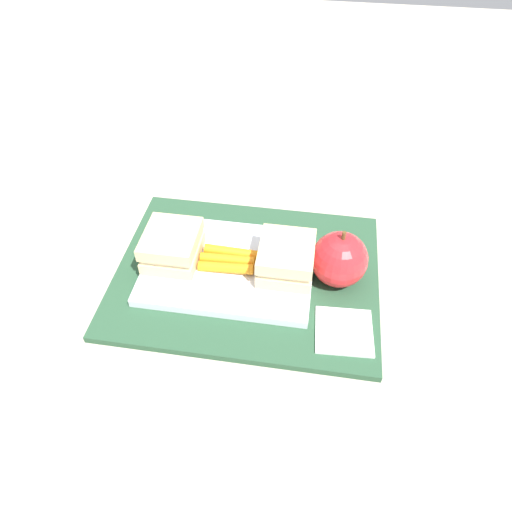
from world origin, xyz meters
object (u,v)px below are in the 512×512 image
Objects in this scene: carrot_sticks_bundle at (228,260)px; sandwich_half_left at (172,246)px; food_tray at (229,266)px; apple at (339,259)px; paper_napkin at (344,331)px; sandwich_half_right at (286,258)px.

sandwich_half_left is at bearing 179.70° from carrot_sticks_bundle.
apple reaches higher than food_tray.
food_tray is 0.15m from apple.
paper_napkin is at bearing -19.05° from sandwich_half_left.
paper_napkin is (0.24, -0.08, -0.03)m from sandwich_half_left.
sandwich_half_right is 0.12m from paper_napkin.
sandwich_half_left reaches higher than paper_napkin.
food_tray reaches higher than paper_napkin.
paper_napkin is at bearing -26.96° from carrot_sticks_bundle.
food_tray is 0.08m from sandwich_half_right.
carrot_sticks_bundle is 1.11× the size of paper_napkin.
carrot_sticks_bundle is (-0.00, -0.00, 0.01)m from food_tray.
food_tray is 0.01m from carrot_sticks_bundle.
food_tray is 0.08m from sandwich_half_left.
paper_napkin is at bearing -45.06° from sandwich_half_right.
sandwich_half_right is at bearing 0.00° from food_tray.
carrot_sticks_bundle is 0.15m from apple.
sandwich_half_left is 1.03× the size of carrot_sticks_bundle.
sandwich_half_right reaches higher than carrot_sticks_bundle.
carrot_sticks_bundle is at bearing -179.71° from sandwich_half_right.
sandwich_half_left is 0.25m from paper_napkin.
apple is at bearing 98.19° from paper_napkin.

